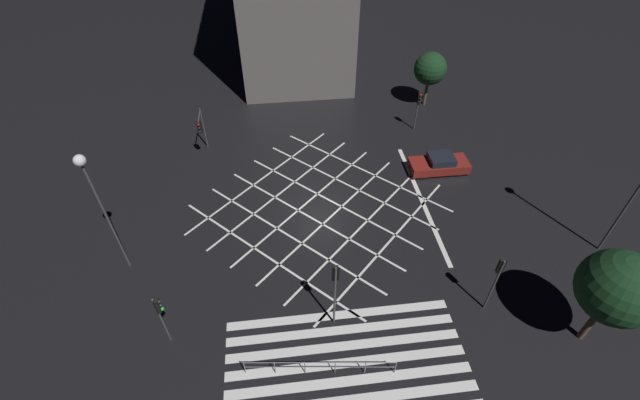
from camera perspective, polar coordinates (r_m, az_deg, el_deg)
ground_plane at (r=29.03m, az=0.00°, el=-1.14°), size 200.00×200.00×0.00m
road_markings at (r=24.80m, az=2.72°, el=-11.63°), size 17.87×22.91×0.01m
traffic_light_se_cross at (r=23.55m, az=22.58°, el=-9.12°), size 0.36×0.39×3.95m
traffic_light_ne_cross at (r=36.13m, az=13.02°, el=12.47°), size 0.36×0.39×3.50m
traffic_light_sw_main at (r=22.22m, az=-20.55°, el=-13.76°), size 0.39×0.36×3.55m
traffic_light_median_south at (r=20.92m, az=2.01°, el=-11.13°), size 0.36×0.39×4.58m
traffic_light_nw_cross at (r=33.55m, az=-15.60°, el=9.42°), size 0.36×1.91×3.45m
street_lamp_east at (r=24.10m, az=-28.06°, el=1.48°), size 0.59×0.59×8.15m
street_tree_near at (r=39.65m, az=14.49°, el=16.58°), size 2.80×2.80×4.85m
street_tree_far at (r=23.73m, az=34.96°, el=-9.62°), size 3.58×3.58×6.02m
waiting_car at (r=32.88m, az=15.60°, el=4.64°), size 4.34×1.80×1.38m
pedestrian_railing at (r=21.67m, az=0.00°, el=-21.27°), size 7.17×0.91×1.05m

